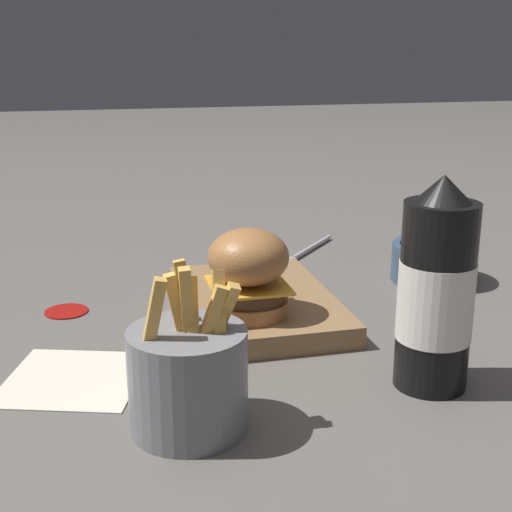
# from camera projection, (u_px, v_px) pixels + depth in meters

# --- Properties ---
(ground_plane) EXTENTS (6.00, 6.00, 0.00)m
(ground_plane) POSITION_uv_depth(u_px,v_px,m) (258.00, 331.00, 0.85)
(ground_plane) COLOR #5B5651
(serving_board) EXTENTS (0.27, 0.19, 0.03)m
(serving_board) POSITION_uv_depth(u_px,v_px,m) (256.00, 304.00, 0.90)
(serving_board) COLOR olive
(serving_board) RESTS_ON ground_plane
(burger) EXTENTS (0.09, 0.09, 0.10)m
(burger) POSITION_uv_depth(u_px,v_px,m) (248.00, 272.00, 0.82)
(burger) COLOR #9E6638
(burger) RESTS_ON serving_board
(ketchup_bottle) EXTENTS (0.07, 0.07, 0.21)m
(ketchup_bottle) POSITION_uv_depth(u_px,v_px,m) (436.00, 292.00, 0.69)
(ketchup_bottle) COLOR black
(ketchup_bottle) RESTS_ON ground_plane
(fries_basket) EXTENTS (0.11, 0.11, 0.15)m
(fries_basket) POSITION_uv_depth(u_px,v_px,m) (188.00, 376.00, 0.62)
(fries_basket) COLOR slate
(fries_basket) RESTS_ON ground_plane
(side_bowl) EXTENTS (0.12, 0.12, 0.05)m
(side_bowl) POSITION_uv_depth(u_px,v_px,m) (434.00, 261.00, 1.02)
(side_bowl) COLOR #384C66
(side_bowl) RESTS_ON ground_plane
(spoon) EXTENTS (0.15, 0.14, 0.01)m
(spoon) POSITION_uv_depth(u_px,v_px,m) (298.00, 256.00, 1.13)
(spoon) COLOR #B2B2B7
(spoon) RESTS_ON ground_plane
(ketchup_puddle) EXTENTS (0.05, 0.05, 0.00)m
(ketchup_puddle) POSITION_uv_depth(u_px,v_px,m) (66.00, 311.00, 0.91)
(ketchup_puddle) COLOR #9E140F
(ketchup_puddle) RESTS_ON ground_plane
(parchment_square) EXTENTS (0.17, 0.17, 0.00)m
(parchment_square) POSITION_uv_depth(u_px,v_px,m) (73.00, 378.00, 0.73)
(parchment_square) COLOR beige
(parchment_square) RESTS_ON ground_plane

